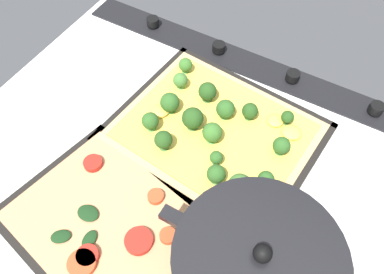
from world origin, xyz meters
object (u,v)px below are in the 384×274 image
at_px(veggie_pizza_back, 113,231).
at_px(cooking_pot, 255,270).
at_px(baking_tray_back, 114,232).
at_px(broccoli_pizza, 214,130).
at_px(baking_tray_front, 214,134).

bearing_deg(veggie_pizza_back, cooking_pot, -169.78).
relative_size(baking_tray_back, cooking_pot, 1.33).
distance_m(broccoli_pizza, veggie_pizza_back, 0.25).
bearing_deg(cooking_pot, baking_tray_back, 9.75).
height_order(veggie_pizza_back, cooking_pot, cooking_pot).
bearing_deg(veggie_pizza_back, baking_tray_front, -101.09).
height_order(broccoli_pizza, veggie_pizza_back, broccoli_pizza).
xyz_separation_m(veggie_pizza_back, cooking_pot, (-0.22, -0.04, 0.05)).
xyz_separation_m(baking_tray_back, veggie_pizza_back, (-0.00, 0.00, 0.01)).
bearing_deg(cooking_pot, broccoli_pizza, -50.36).
xyz_separation_m(baking_tray_front, cooking_pot, (-0.17, 0.21, 0.06)).
height_order(baking_tray_front, baking_tray_back, same).
bearing_deg(baking_tray_front, broccoli_pizza, 86.24).
xyz_separation_m(baking_tray_front, broccoli_pizza, (0.00, 0.00, 0.02)).
distance_m(baking_tray_front, cooking_pot, 0.27).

